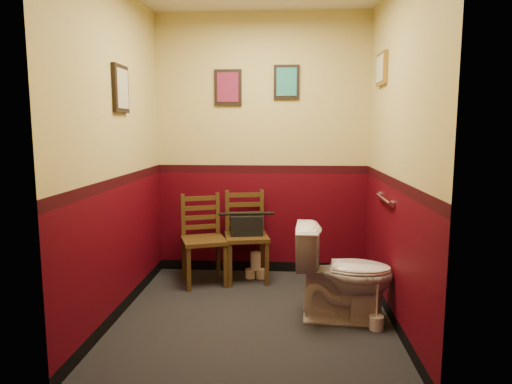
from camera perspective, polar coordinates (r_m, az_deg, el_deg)
floor at (r=3.89m, az=-0.25°, el=-15.27°), size 2.20×2.40×0.00m
wall_back at (r=4.77m, az=0.75°, el=5.76°), size 2.20×0.00×2.70m
wall_front at (r=2.38m, az=-2.30°, el=3.45°), size 2.20×0.00×2.70m
wall_left at (r=3.82m, az=-17.04°, el=4.84°), size 0.00×2.40×2.70m
wall_right at (r=3.67m, az=17.20°, el=4.71°), size 0.00×2.40×2.70m
grab_bar at (r=3.95m, az=15.69°, el=-0.86°), size 0.05×0.56×0.06m
framed_print_back_a at (r=4.80m, az=-3.53°, el=12.93°), size 0.28×0.04×0.36m
framed_print_back_b at (r=4.77m, az=3.85°, el=13.57°), size 0.26×0.04×0.34m
framed_print_left at (r=3.91m, az=-16.53°, el=12.26°), size 0.04×0.30×0.38m
framed_print_right at (r=4.28m, az=15.42°, el=14.61°), size 0.04×0.34×0.28m
toilet at (r=3.77m, az=10.89°, el=-10.00°), size 0.81×0.48×0.76m
toilet_brush at (r=3.76m, az=14.82°, el=-15.39°), size 0.11×0.11×0.39m
chair_left at (r=4.58m, az=-6.63°, el=-5.89°), size 0.53×0.53×0.88m
chair_right at (r=4.64m, az=-1.25°, el=-5.51°), size 0.49×0.49×0.90m
handbag at (r=4.58m, az=-1.20°, el=-4.16°), size 0.34×0.21×0.23m
tp_stack at (r=4.75m, az=-0.04°, el=-9.39°), size 0.22×0.13×0.28m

